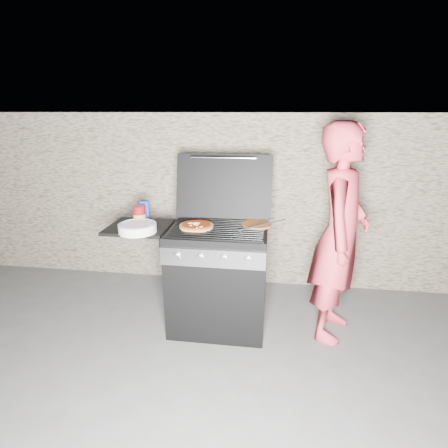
# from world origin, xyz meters

# --- Properties ---
(ground) EXTENTS (50.00, 50.00, 0.00)m
(ground) POSITION_xyz_m (0.00, 0.00, 0.00)
(ground) COLOR #4C4946
(stone_wall) EXTENTS (8.00, 0.35, 1.80)m
(stone_wall) POSITION_xyz_m (0.00, 1.05, 0.90)
(stone_wall) COLOR gray
(stone_wall) RESTS_ON ground
(gas_grill) EXTENTS (1.34, 0.79, 0.91)m
(gas_grill) POSITION_xyz_m (-0.25, 0.00, 0.46)
(gas_grill) COLOR black
(gas_grill) RESTS_ON ground
(pizza_topped) EXTENTS (0.36, 0.36, 0.03)m
(pizza_topped) POSITION_xyz_m (-0.18, 0.00, 0.93)
(pizza_topped) COLOR #A97F3D
(pizza_topped) RESTS_ON gas_grill
(pizza_plain) EXTENTS (0.32, 0.32, 0.01)m
(pizza_plain) POSITION_xyz_m (0.31, 0.13, 0.92)
(pizza_plain) COLOR #B06D35
(pizza_plain) RESTS_ON gas_grill
(sauce_jar) EXTENTS (0.11, 0.11, 0.16)m
(sauce_jar) POSITION_xyz_m (-0.67, 0.04, 0.98)
(sauce_jar) COLOR maroon
(sauce_jar) RESTS_ON gas_grill
(blue_carton) EXTENTS (0.08, 0.06, 0.16)m
(blue_carton) POSITION_xyz_m (-0.69, 0.20, 0.98)
(blue_carton) COLOR navy
(blue_carton) RESTS_ON gas_grill
(plate_stack) EXTENTS (0.31, 0.31, 0.07)m
(plate_stack) POSITION_xyz_m (-0.62, -0.15, 0.94)
(plate_stack) COLOR white
(plate_stack) RESTS_ON gas_grill
(person) EXTENTS (0.60, 0.74, 1.75)m
(person) POSITION_xyz_m (0.97, 0.06, 0.88)
(person) COLOR #CD3441
(person) RESTS_ON ground
(tongs) EXTENTS (0.37, 0.14, 0.08)m
(tongs) POSITION_xyz_m (0.35, 0.00, 0.95)
(tongs) COLOR black
(tongs) RESTS_ON gas_grill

